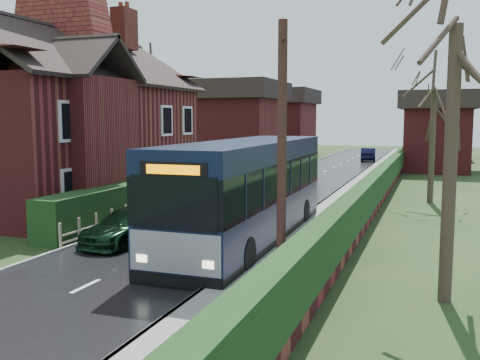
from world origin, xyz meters
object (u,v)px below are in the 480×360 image
at_px(bus, 247,192).
at_px(brick_house, 67,117).
at_px(car_green, 129,226).
at_px(bus_stop_sign, 242,201).
at_px(telegraph_pole, 282,157).
at_px(car_silver, 205,198).

bearing_deg(bus, brick_house, 157.27).
xyz_separation_m(car_green, bus_stop_sign, (4.80, -1.69, 1.36)).
bearing_deg(telegraph_pole, car_silver, 101.00).
xyz_separation_m(bus, telegraph_pole, (2.60, -4.93, 1.61)).
relative_size(car_silver, telegraph_pole, 0.61).
height_order(car_green, telegraph_pole, telegraph_pole).
height_order(bus, car_silver, bus).
bearing_deg(bus, bus_stop_sign, -73.92).
height_order(bus, bus_stop_sign, bus).
xyz_separation_m(brick_house, telegraph_pole, (13.53, -9.37, -1.01)).
bearing_deg(brick_house, car_silver, 2.46).
xyz_separation_m(car_green, telegraph_pole, (6.40, -3.29, 2.76)).
bearing_deg(brick_house, car_green, -40.45).
height_order(brick_house, bus_stop_sign, brick_house).
height_order(bus_stop_sign, telegraph_pole, telegraph_pole).
relative_size(bus, telegraph_pole, 1.75).
bearing_deg(bus_stop_sign, brick_house, 153.54).
xyz_separation_m(car_silver, telegraph_pole, (6.30, -9.68, 2.67)).
distance_m(bus, telegraph_pole, 5.80).
bearing_deg(bus, car_silver, 127.28).
relative_size(bus, car_green, 2.83).
distance_m(car_silver, bus_stop_sign, 9.44).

